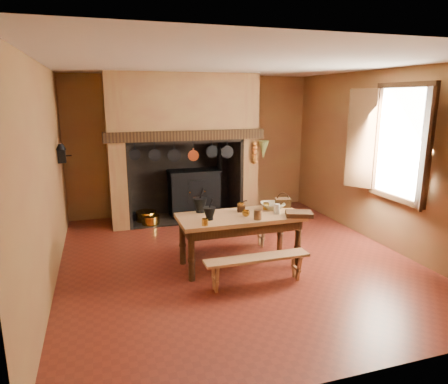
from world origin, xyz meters
name	(u,v)px	position (x,y,z in m)	size (l,w,h in m)	color
floor	(236,259)	(0.00, 0.00, 0.00)	(5.50, 5.50, 0.00)	maroon
ceiling	(237,64)	(0.00, 0.00, 2.80)	(5.50, 5.50, 0.00)	silver
back_wall	(192,145)	(0.00, 2.75, 1.40)	(5.00, 0.02, 2.80)	olive
wall_left	(45,177)	(-2.50, 0.00, 1.40)	(0.02, 5.50, 2.80)	olive
wall_right	(383,159)	(2.50, 0.00, 1.40)	(0.02, 5.50, 2.80)	olive
wall_front	(352,224)	(0.00, -2.75, 1.40)	(5.00, 0.02, 2.80)	olive
chimney_breast	(182,127)	(-0.30, 2.31, 1.81)	(2.95, 0.96, 2.80)	olive
iron_range	(194,192)	(-0.04, 2.45, 0.48)	(1.12, 0.55, 1.60)	black
hearth_pans	(147,218)	(-1.05, 2.22, 0.09)	(0.51, 0.62, 0.20)	#B18128
hanging_pans	(186,154)	(-0.34, 1.81, 1.36)	(1.92, 0.29, 0.27)	black
onion_string	(255,153)	(1.00, 1.79, 1.33)	(0.12, 0.10, 0.46)	#A24F1D
herb_bunch	(263,150)	(1.18, 1.79, 1.38)	(0.20, 0.20, 0.35)	#5F6932
window	(395,143)	(2.35, -0.40, 1.70)	(0.39, 1.75, 1.76)	white
wall_coffee_mill	(61,152)	(-2.42, 1.55, 1.52)	(0.23, 0.16, 0.31)	black
work_table	(240,223)	(-0.02, -0.22, 0.63)	(1.74, 0.77, 0.75)	tan
bench_front	(257,264)	(-0.02, -0.88, 0.29)	(1.38, 0.24, 0.39)	tan
bench_back	(227,232)	(-0.02, 0.37, 0.30)	(1.43, 0.25, 0.40)	tan
mortar_large	(200,204)	(-0.52, 0.08, 0.87)	(0.21, 0.21, 0.36)	black
mortar_small	(209,213)	(-0.48, -0.31, 0.85)	(0.17, 0.17, 0.30)	black
coffee_grinder	(241,207)	(0.06, -0.06, 0.82)	(0.16, 0.13, 0.17)	#362311
brass_mug_a	(205,222)	(-0.61, -0.53, 0.80)	(0.08, 0.08, 0.09)	#B18128
brass_mug_b	(266,206)	(0.45, -0.06, 0.80)	(0.09, 0.09, 0.10)	#B18128
mixing_bowl	(273,206)	(0.56, -0.05, 0.80)	(0.35, 0.35, 0.09)	#BAB58F
stoneware_crock	(258,215)	(0.14, -0.49, 0.82)	(0.11, 0.11, 0.14)	brown
glass_jar	(277,209)	(0.50, -0.32, 0.82)	(0.08, 0.08, 0.14)	beige
wicker_basket	(283,202)	(0.75, 0.00, 0.82)	(0.27, 0.23, 0.22)	#4D2B17
wooden_tray	(299,214)	(0.75, -0.51, 0.78)	(0.36, 0.26, 0.06)	#362311
brass_cup	(246,213)	(0.04, -0.30, 0.80)	(0.11, 0.11, 0.08)	#B18128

